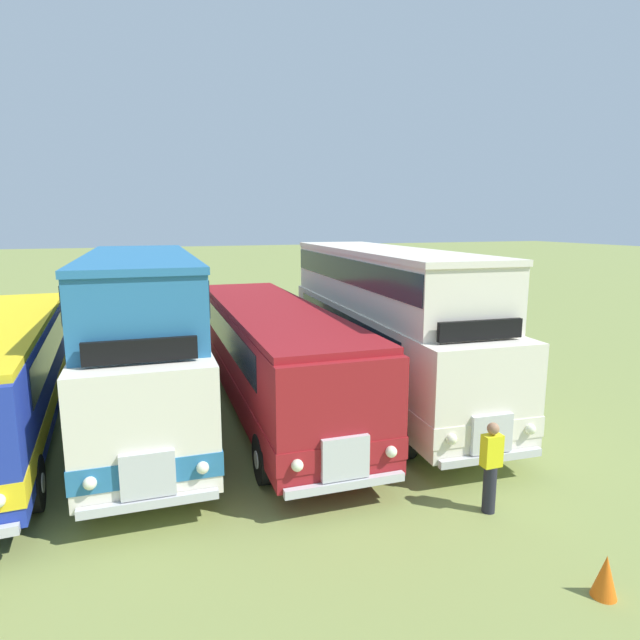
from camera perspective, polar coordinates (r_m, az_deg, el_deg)
The scene contains 6 objects.
ground_plane at distance 14.89m, azimuth -17.78°, elevation -10.79°, with size 200.00×200.00×0.00m, color olive.
bus_third_in_row at distance 14.09m, azimuth -18.31°, elevation -1.56°, with size 2.80×9.89×4.49m.
bus_fourth_in_row at distance 14.95m, azimuth -5.19°, elevation -3.17°, with size 2.82×11.60×2.99m.
bus_fifth_in_row at distance 15.85m, azimuth 6.76°, elevation 0.24°, with size 3.19×11.21×4.49m.
cone_far_end at distance 9.36m, azimuth 28.09°, elevation -22.91°, with size 0.36×0.36×0.64m, color orange.
marshal_person at distance 10.56m, azimuth 17.71°, elevation -14.65°, with size 0.36×0.24×1.73m.
Camera 1 is at (-0.21, -13.92, 5.30)m, focal length 30.07 mm.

